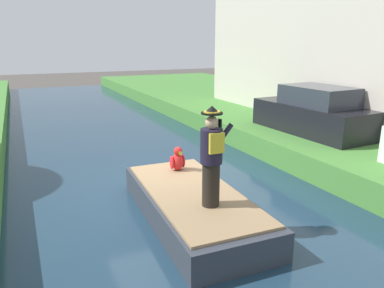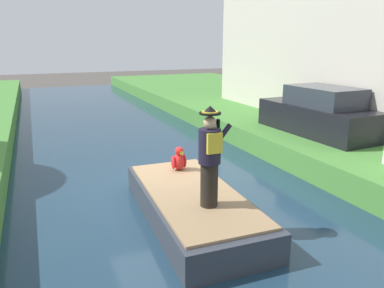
{
  "view_description": "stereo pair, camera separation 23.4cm",
  "coord_description": "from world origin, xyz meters",
  "px_view_note": "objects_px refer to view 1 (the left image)",
  "views": [
    {
      "loc": [
        -2.95,
        -7.92,
        3.6
      ],
      "look_at": [
        0.12,
        -1.47,
        1.61
      ],
      "focal_mm": 34.14,
      "sensor_mm": 36.0,
      "label": 1
    },
    {
      "loc": [
        -2.74,
        -8.01,
        3.6
      ],
      "look_at": [
        0.12,
        -1.47,
        1.61
      ],
      "focal_mm": 34.14,
      "sensor_mm": 36.0,
      "label": 2
    }
  ],
  "objects_px": {
    "parked_car_dark": "(313,113)",
    "person_pirate": "(212,157)",
    "boat": "(193,205)",
    "parrot_plush": "(177,160)"
  },
  "relations": [
    {
      "from": "parked_car_dark",
      "to": "person_pirate",
      "type": "bearing_deg",
      "value": -148.81
    },
    {
      "from": "boat",
      "to": "parked_car_dark",
      "type": "xyz_separation_m",
      "value": [
        5.55,
        2.61,
        1.01
      ]
    },
    {
      "from": "parrot_plush",
      "to": "parked_car_dark",
      "type": "bearing_deg",
      "value": 13.86
    },
    {
      "from": "boat",
      "to": "parked_car_dark",
      "type": "relative_size",
      "value": 1.06
    },
    {
      "from": "boat",
      "to": "parrot_plush",
      "type": "xyz_separation_m",
      "value": [
        0.22,
        1.3,
        0.55
      ]
    },
    {
      "from": "boat",
      "to": "parked_car_dark",
      "type": "distance_m",
      "value": 6.22
    },
    {
      "from": "boat",
      "to": "parrot_plush",
      "type": "height_order",
      "value": "parrot_plush"
    },
    {
      "from": "boat",
      "to": "person_pirate",
      "type": "bearing_deg",
      "value": -88.58
    },
    {
      "from": "person_pirate",
      "to": "parrot_plush",
      "type": "height_order",
      "value": "person_pirate"
    },
    {
      "from": "parrot_plush",
      "to": "parked_car_dark",
      "type": "relative_size",
      "value": 0.14
    }
  ]
}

